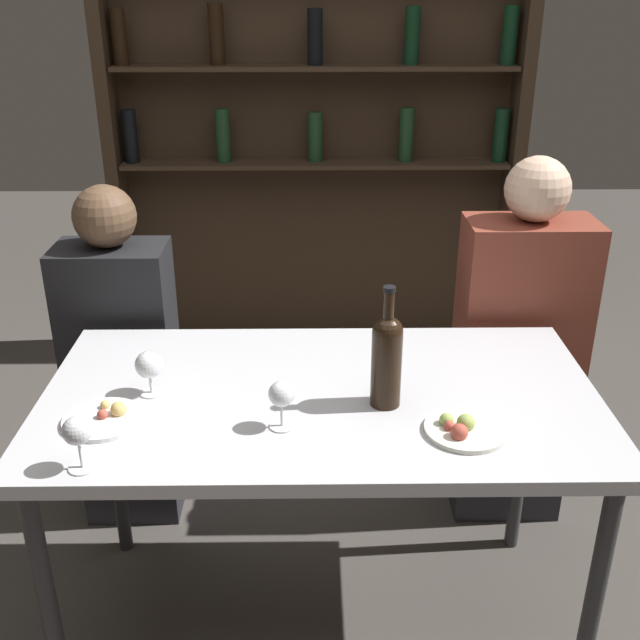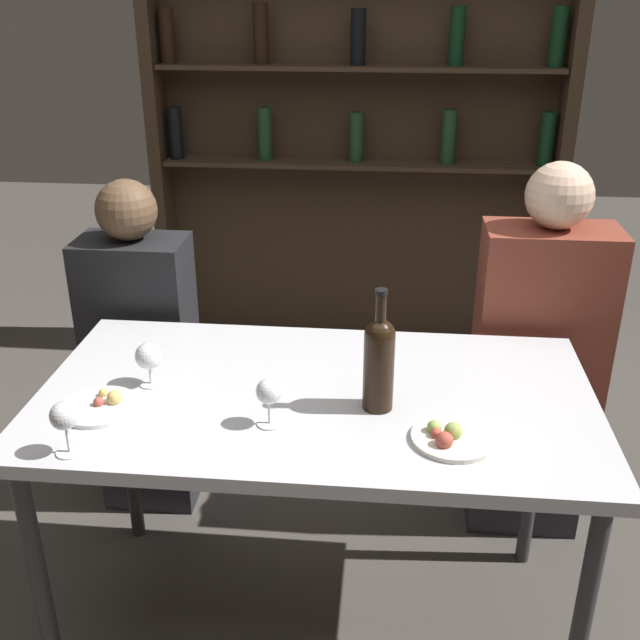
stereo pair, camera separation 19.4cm
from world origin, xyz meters
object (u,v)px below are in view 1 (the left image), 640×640
food_plate_0 (463,428)px  seated_person_right (517,357)px  wine_bottle (387,356)px  wine_glass_2 (77,433)px  seated_person_left (123,369)px  wine_glass_0 (149,366)px  wine_glass_1 (281,396)px  food_plate_1 (105,418)px

food_plate_0 → seated_person_right: (0.33, 0.73, -0.20)m
wine_bottle → wine_glass_2: bearing=-158.8°
wine_bottle → seated_person_right: size_ratio=0.25×
food_plate_0 → seated_person_left: 1.24m
wine_glass_2 → seated_person_right: seated_person_right is taller
wine_glass_0 → seated_person_right: size_ratio=0.09×
wine_glass_2 → seated_person_left: size_ratio=0.11×
wine_glass_0 → wine_glass_1: (0.34, -0.16, 0.00)m
food_plate_1 → seated_person_left: 0.72m
food_plate_1 → food_plate_0: bearing=-4.1°
wine_glass_2 → food_plate_0: 0.86m
wine_glass_1 → seated_person_right: size_ratio=0.09×
seated_person_right → seated_person_left: bearing=180.0°
food_plate_0 → seated_person_left: bearing=143.1°
wine_glass_1 → wine_glass_2: wine_glass_2 is taller
wine_bottle → wine_glass_2: wine_bottle is taller
wine_glass_1 → wine_glass_2: 0.45m
seated_person_left → seated_person_right: 1.31m
wine_bottle → wine_glass_1: wine_bottle is taller
wine_glass_2 → food_plate_1: wine_glass_2 is taller
wine_glass_0 → wine_glass_2: wine_glass_2 is taller
wine_glass_1 → seated_person_left: seated_person_left is taller
wine_glass_1 → wine_glass_2: bearing=-159.4°
wine_glass_0 → seated_person_right: (1.09, 0.54, -0.26)m
wine_glass_1 → seated_person_right: seated_person_right is taller
seated_person_left → wine_bottle: bearing=-36.7°
wine_glass_0 → wine_glass_1: bearing=-25.4°
wine_glass_2 → seated_person_right: 1.48m
wine_glass_0 → wine_glass_2: size_ratio=0.92×
wine_glass_1 → seated_person_left: size_ratio=0.10×
wine_glass_2 → food_plate_1: size_ratio=0.67×
wine_bottle → wine_glass_1: 0.28m
wine_glass_0 → wine_glass_1: 0.37m
wine_glass_1 → food_plate_1: wine_glass_1 is taller
wine_bottle → wine_glass_0: size_ratio=2.67×
wine_glass_1 → food_plate_1: 0.43m
wine_glass_0 → seated_person_left: (-0.22, 0.54, -0.30)m
wine_bottle → food_plate_0: size_ratio=1.63×
food_plate_1 → seated_person_left: seated_person_left is taller
seated_person_right → food_plate_1: bearing=-150.2°
wine_glass_0 → seated_person_right: 1.25m
wine_glass_0 → seated_person_left: bearing=111.9°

